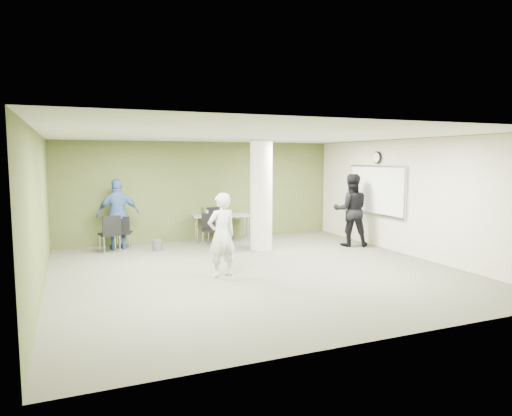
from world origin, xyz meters
name	(u,v)px	position (x,y,z in m)	size (l,w,h in m)	color
floor	(254,271)	(0.00, 0.00, 0.00)	(8.00, 8.00, 0.00)	#505140
ceiling	(254,135)	(0.00, 0.00, 2.80)	(8.00, 8.00, 0.00)	white
wall_back	(202,191)	(0.00, 4.00, 1.40)	(8.00, 0.02, 2.80)	#4D5B2B
wall_left	(39,213)	(-4.00, 0.00, 1.40)	(0.02, 8.00, 2.80)	#4D5B2B
wall_right_cream	(410,198)	(4.00, 0.00, 1.40)	(0.02, 8.00, 2.80)	beige
column	(261,195)	(1.00, 2.00, 1.40)	(0.56, 0.56, 2.80)	silver
whiteboard	(376,190)	(3.92, 1.20, 1.50)	(0.05, 2.30, 1.30)	silver
wall_clock	(377,158)	(3.92, 1.20, 2.35)	(0.06, 0.32, 0.32)	black
folding_table	(221,216)	(0.41, 3.54, 0.70)	(1.67, 0.96, 1.00)	gray
wastebasket	(157,245)	(-1.50, 2.86, 0.14)	(0.24, 0.24, 0.27)	#4C4C4C
chair_back_left	(110,231)	(-2.61, 3.00, 0.55)	(0.55, 0.55, 0.94)	black
chair_back_right	(122,230)	(-2.29, 3.35, 0.50)	(0.53, 0.53, 0.86)	black
chair_table_left	(209,227)	(-0.05, 3.12, 0.49)	(0.52, 0.52, 0.84)	black
chair_table_right	(217,222)	(0.24, 3.38, 0.57)	(0.59, 0.59, 0.98)	black
woman_white	(222,235)	(-0.78, -0.20, 0.83)	(0.61, 0.40, 1.66)	silver
man_black	(351,210)	(3.40, 1.55, 0.96)	(0.94, 0.73, 1.92)	black
man_blue	(118,214)	(-2.38, 3.40, 0.91)	(1.07, 0.44, 1.82)	#3F5D9C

